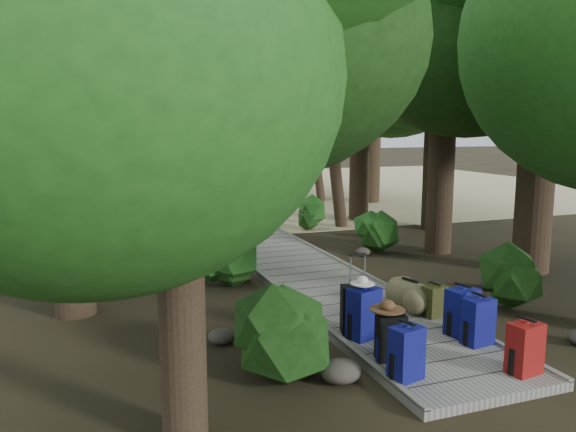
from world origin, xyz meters
name	(u,v)px	position (x,y,z in m)	size (l,w,h in m)	color
ground	(320,285)	(0.00, 0.00, 0.00)	(120.00, 120.00, 0.00)	#2E2617
sand_beach	(181,192)	(0.00, 16.00, 0.01)	(40.00, 22.00, 0.02)	tan
boardwalk	(301,269)	(0.00, 1.00, 0.06)	(2.00, 12.00, 0.12)	gray
backpack_left_a	(406,350)	(-0.78, -4.28, 0.47)	(0.37, 0.26, 0.69)	navy
backpack_left_b	(391,335)	(-0.67, -3.75, 0.45)	(0.35, 0.25, 0.65)	black
backpack_left_c	(364,310)	(-0.64, -2.97, 0.51)	(0.42, 0.30, 0.78)	navy
backpack_right_a	(525,346)	(0.61, -4.62, 0.46)	(0.38, 0.27, 0.68)	maroon
backpack_right_b	(478,319)	(0.69, -3.69, 0.47)	(0.39, 0.27, 0.70)	navy
backpack_right_c	(462,309)	(0.71, -3.32, 0.48)	(0.42, 0.30, 0.72)	navy
backpack_right_d	(434,300)	(0.79, -2.55, 0.38)	(0.34, 0.25, 0.53)	#323715
duffel_right_khaki	(410,295)	(0.65, -2.08, 0.34)	(0.44, 0.66, 0.44)	brown
suitcase_on_boardwalk	(357,309)	(-0.64, -2.76, 0.46)	(0.44, 0.24, 0.68)	black
lone_suitcase_on_sand	(234,209)	(0.41, 8.05, 0.33)	(0.39, 0.22, 0.61)	black
hat_brown	(387,305)	(-0.72, -3.73, 0.84)	(0.44, 0.44, 0.13)	#51351E
hat_white	(363,280)	(-0.68, -3.00, 0.95)	(0.33, 0.33, 0.11)	silver
kayak	(97,211)	(-3.79, 10.38, 0.16)	(0.62, 2.82, 0.28)	#A9320E
sun_lounger	(275,197)	(2.56, 10.27, 0.35)	(0.67, 2.07, 0.67)	silver
tree_right_b	(548,5)	(4.52, -0.55, 5.32)	(5.96, 5.96, 10.64)	black
tree_right_c	(446,62)	(3.78, 1.64, 4.45)	(5.14, 5.14, 8.89)	black
tree_right_d	(440,56)	(5.49, 4.35, 4.95)	(5.41, 5.41, 9.91)	black
tree_right_e	(361,77)	(4.17, 6.57, 4.51)	(5.01, 5.01, 9.02)	black
tree_right_f	(373,70)	(6.55, 10.18, 5.15)	(5.77, 5.77, 10.30)	black
tree_left_a	(175,110)	(-3.35, -4.48, 3.14)	(3.77, 3.77, 6.29)	black
tree_left_b	(58,22)	(-4.38, -0.20, 4.54)	(5.04, 5.04, 9.07)	black
tree_left_c	(101,58)	(-3.68, 3.25, 4.42)	(5.09, 5.09, 8.85)	black
tree_back_a	(146,92)	(-1.55, 14.73, 4.40)	(5.09, 5.09, 8.81)	black
tree_back_b	(224,94)	(2.02, 15.71, 4.41)	(4.94, 4.94, 8.82)	black
tree_back_c	(291,81)	(5.12, 15.49, 5.05)	(5.61, 5.61, 10.09)	black
tree_back_d	(37,101)	(-5.70, 14.65, 3.97)	(4.77, 4.77, 7.95)	black
palm_right_a	(344,84)	(3.22, 5.84, 4.23)	(4.96, 4.96, 8.46)	#144212
palm_right_b	(319,88)	(4.81, 11.41, 4.50)	(4.66, 4.66, 9.00)	#144212
palm_right_c	(257,107)	(2.40, 11.97, 3.75)	(4.72, 4.72, 7.50)	#144212
palm_left_a	(51,112)	(-4.86, 6.66, 3.36)	(4.22, 4.22, 6.72)	#144212
rock_left_a	(341,371)	(-1.41, -3.88, 0.14)	(0.50, 0.45, 0.27)	#4C473F
rock_left_b	(222,336)	(-2.46, -2.21, 0.11)	(0.38, 0.35, 0.21)	#4C473F
rock_left_c	(239,274)	(-1.38, 0.81, 0.13)	(0.48, 0.43, 0.26)	#4C473F
rock_left_d	(188,257)	(-2.02, 2.89, 0.07)	(0.26, 0.24, 0.14)	#4C473F
rock_right_b	(491,283)	(2.84, -1.38, 0.13)	(0.46, 0.41, 0.25)	#4C473F
rock_right_c	(363,252)	(1.89, 1.89, 0.10)	(0.36, 0.32, 0.20)	#4C473F
rock_right_d	(369,231)	(3.08, 3.81, 0.17)	(0.62, 0.56, 0.34)	#4C473F
shrub_left_a	(278,330)	(-2.03, -3.40, 0.56)	(1.25, 1.25, 1.12)	#1A4B16
shrub_left_b	(223,263)	(-1.75, 0.58, 0.45)	(1.00, 1.00, 0.90)	#1A4B16
shrub_left_c	(141,227)	(-2.90, 4.35, 0.55)	(1.23, 1.23, 1.11)	#1A4B16
shrub_right_a	(519,280)	(2.52, -2.42, 0.49)	(1.08, 1.08, 0.97)	#1A4B16
shrub_right_b	(379,232)	(2.42, 2.08, 0.51)	(1.14, 1.14, 1.02)	#1A4B16
shrub_right_c	(309,216)	(1.92, 5.30, 0.42)	(0.94, 0.94, 0.84)	#1A4B16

